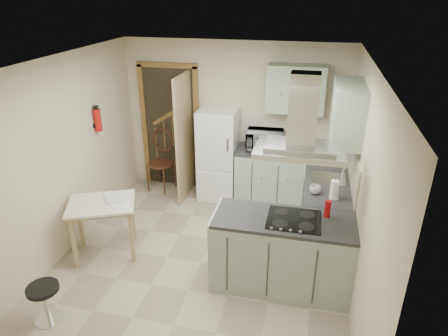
% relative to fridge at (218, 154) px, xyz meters
% --- Properties ---
extents(floor, '(4.20, 4.20, 0.00)m').
position_rel_fridge_xyz_m(floor, '(0.20, -1.80, -0.75)').
color(floor, tan).
rests_on(floor, ground).
extents(ceiling, '(4.20, 4.20, 0.00)m').
position_rel_fridge_xyz_m(ceiling, '(0.20, -1.80, 1.75)').
color(ceiling, silver).
rests_on(ceiling, back_wall).
extents(back_wall, '(3.60, 0.00, 3.60)m').
position_rel_fridge_xyz_m(back_wall, '(0.20, 0.30, 0.50)').
color(back_wall, beige).
rests_on(back_wall, floor).
extents(left_wall, '(0.00, 4.20, 4.20)m').
position_rel_fridge_xyz_m(left_wall, '(-1.60, -1.80, 0.50)').
color(left_wall, beige).
rests_on(left_wall, floor).
extents(right_wall, '(0.00, 4.20, 4.20)m').
position_rel_fridge_xyz_m(right_wall, '(2.00, -1.80, 0.50)').
color(right_wall, beige).
rests_on(right_wall, floor).
extents(doorway, '(1.10, 0.12, 2.10)m').
position_rel_fridge_xyz_m(doorway, '(-0.90, 0.27, 0.30)').
color(doorway, brown).
rests_on(doorway, floor).
extents(fridge, '(0.60, 0.60, 1.50)m').
position_rel_fridge_xyz_m(fridge, '(0.00, 0.00, 0.00)').
color(fridge, white).
rests_on(fridge, floor).
extents(counter_back, '(1.08, 0.60, 0.90)m').
position_rel_fridge_xyz_m(counter_back, '(0.86, 0.00, -0.30)').
color(counter_back, '#9EB2A0').
rests_on(counter_back, floor).
extents(counter_right, '(0.60, 1.95, 0.90)m').
position_rel_fridge_xyz_m(counter_right, '(1.70, -0.68, -0.30)').
color(counter_right, '#9EB2A0').
rests_on(counter_right, floor).
extents(splashback, '(1.68, 0.02, 0.50)m').
position_rel_fridge_xyz_m(splashback, '(1.16, 0.29, 0.40)').
color(splashback, beige).
rests_on(splashback, counter_back).
extents(wall_cabinet_back, '(0.85, 0.35, 0.70)m').
position_rel_fridge_xyz_m(wall_cabinet_back, '(1.15, 0.12, 1.10)').
color(wall_cabinet_back, '#9EB2A0').
rests_on(wall_cabinet_back, back_wall).
extents(wall_cabinet_right, '(0.35, 0.90, 0.70)m').
position_rel_fridge_xyz_m(wall_cabinet_right, '(1.82, -0.95, 1.10)').
color(wall_cabinet_right, '#9EB2A0').
rests_on(wall_cabinet_right, right_wall).
extents(peninsula, '(1.55, 0.65, 0.90)m').
position_rel_fridge_xyz_m(peninsula, '(1.22, -1.98, -0.30)').
color(peninsula, '#9EB2A0').
rests_on(peninsula, floor).
extents(hob, '(0.58, 0.50, 0.01)m').
position_rel_fridge_xyz_m(hob, '(1.32, -1.98, 0.16)').
color(hob, black).
rests_on(hob, peninsula).
extents(extractor_hood, '(0.90, 0.55, 0.10)m').
position_rel_fridge_xyz_m(extractor_hood, '(1.32, -1.98, 0.97)').
color(extractor_hood, silver).
rests_on(extractor_hood, ceiling).
extents(sink, '(0.45, 0.40, 0.01)m').
position_rel_fridge_xyz_m(sink, '(1.70, -0.85, 0.16)').
color(sink, silver).
rests_on(sink, counter_right).
extents(fire_extinguisher, '(0.10, 0.10, 0.32)m').
position_rel_fridge_xyz_m(fire_extinguisher, '(-1.54, -0.90, 0.75)').
color(fire_extinguisher, '#B2140F').
rests_on(fire_extinguisher, left_wall).
extents(drop_leaf_table, '(0.98, 0.88, 0.76)m').
position_rel_fridge_xyz_m(drop_leaf_table, '(-1.06, -1.88, -0.37)').
color(drop_leaf_table, tan).
rests_on(drop_leaf_table, floor).
extents(bentwood_chair, '(0.52, 0.52, 0.96)m').
position_rel_fridge_xyz_m(bentwood_chair, '(-1.02, 0.02, -0.27)').
color(bentwood_chair, '#4C2919').
rests_on(bentwood_chair, floor).
extents(stool, '(0.41, 0.41, 0.44)m').
position_rel_fridge_xyz_m(stool, '(-1.11, -3.08, -0.53)').
color(stool, black).
rests_on(stool, floor).
extents(microwave, '(0.57, 0.40, 0.31)m').
position_rel_fridge_xyz_m(microwave, '(0.74, 0.00, 0.30)').
color(microwave, black).
rests_on(microwave, counter_back).
extents(kettle, '(0.15, 0.15, 0.19)m').
position_rel_fridge_xyz_m(kettle, '(1.23, 0.04, 0.24)').
color(kettle, white).
rests_on(kettle, counter_back).
extents(cereal_box, '(0.12, 0.22, 0.31)m').
position_rel_fridge_xyz_m(cereal_box, '(1.11, 0.11, 0.31)').
color(cereal_box, orange).
rests_on(cereal_box, counter_back).
extents(soap_bottle, '(0.09, 0.09, 0.16)m').
position_rel_fridge_xyz_m(soap_bottle, '(1.75, -0.40, 0.23)').
color(soap_bottle, silver).
rests_on(soap_bottle, counter_right).
extents(paper_towel, '(0.12, 0.12, 0.25)m').
position_rel_fridge_xyz_m(paper_towel, '(1.76, -1.39, 0.27)').
color(paper_towel, white).
rests_on(paper_towel, counter_right).
extents(cup, '(0.17, 0.17, 0.10)m').
position_rel_fridge_xyz_m(cup, '(1.53, -1.31, 0.20)').
color(cup, silver).
rests_on(cup, counter_right).
extents(red_bottle, '(0.08, 0.08, 0.19)m').
position_rel_fridge_xyz_m(red_bottle, '(1.68, -1.82, 0.25)').
color(red_bottle, '#A70E10').
rests_on(red_bottle, peninsula).
extents(book, '(0.30, 0.32, 0.11)m').
position_rel_fridge_xyz_m(book, '(-1.04, -1.82, 0.07)').
color(book, '#AB3B39').
rests_on(book, drop_leaf_table).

